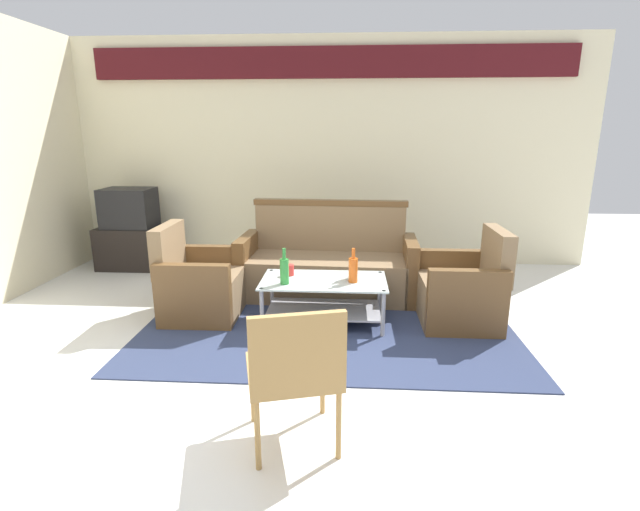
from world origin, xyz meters
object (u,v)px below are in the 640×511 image
(television, at_px, (129,208))
(wicker_chair, at_px, (295,367))
(armchair_left, at_px, (200,286))
(coffee_table, at_px, (324,295))
(bottle_brown, at_px, (353,267))
(cup, at_px, (290,270))
(bottle_green, at_px, (284,270))
(tv_stand, at_px, (133,247))
(couch, at_px, (328,266))
(armchair_right, at_px, (462,292))
(bottle_orange, at_px, (353,269))

(television, distance_m, wicker_chair, 4.17)
(armchair_left, distance_m, coffee_table, 1.17)
(bottle_brown, height_order, cup, bottle_brown)
(coffee_table, distance_m, cup, 0.39)
(bottle_green, height_order, tv_stand, bottle_green)
(tv_stand, distance_m, television, 0.50)
(couch, bearing_deg, wicker_chair, 91.21)
(cup, bearing_deg, tv_stand, 145.06)
(wicker_chair, bearing_deg, cup, 83.20)
(armchair_left, xyz_separation_m, bottle_green, (0.83, -0.26, 0.24))
(armchair_right, distance_m, wicker_chair, 2.26)
(armchair_right, relative_size, bottle_green, 2.72)
(bottle_green, xyz_separation_m, wicker_chair, (0.27, -1.60, -0.03))
(armchair_left, relative_size, tv_stand, 1.06)
(tv_stand, bearing_deg, bottle_green, -39.19)
(coffee_table, relative_size, wicker_chair, 1.31)
(coffee_table, height_order, bottle_brown, bottle_brown)
(cup, bearing_deg, armchair_left, 179.15)
(tv_stand, bearing_deg, cup, -34.94)
(armchair_left, relative_size, television, 1.42)
(couch, bearing_deg, armchair_right, 154.77)
(couch, bearing_deg, television, -16.99)
(couch, height_order, television, television)
(wicker_chair, bearing_deg, bottle_brown, 65.25)
(armchair_right, height_order, bottle_orange, armchair_right)
(bottle_orange, distance_m, cup, 0.60)
(armchair_left, xyz_separation_m, bottle_brown, (1.41, -0.07, 0.22))
(armchair_right, distance_m, television, 4.07)
(tv_stand, bearing_deg, wicker_chair, -54.08)
(bottle_brown, bearing_deg, armchair_right, 2.92)
(couch, relative_size, cup, 18.29)
(bottle_green, relative_size, cup, 3.13)
(coffee_table, bearing_deg, bottle_orange, -10.54)
(bottle_orange, height_order, wicker_chair, wicker_chair)
(couch, height_order, bottle_brown, couch)
(armchair_right, relative_size, coffee_table, 0.77)
(bottle_green, height_order, bottle_brown, bottle_green)
(armchair_left, bearing_deg, bottle_orange, 82.33)
(tv_stand, bearing_deg, bottle_orange, -31.46)
(wicker_chair, bearing_deg, television, 111.07)
(cup, bearing_deg, bottle_orange, -15.71)
(armchair_right, height_order, bottle_brown, armchair_right)
(couch, bearing_deg, coffee_table, 92.58)
(armchair_right, relative_size, wicker_chair, 1.01)
(armchair_right, xyz_separation_m, bottle_orange, (-0.98, -0.15, 0.24))
(armchair_left, relative_size, bottle_brown, 3.18)
(couch, xyz_separation_m, armchair_right, (1.24, -0.65, -0.03))
(armchair_left, height_order, television, television)
(television, height_order, wicker_chair, television)
(bottle_green, xyz_separation_m, tv_stand, (-2.17, 1.77, -0.27))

